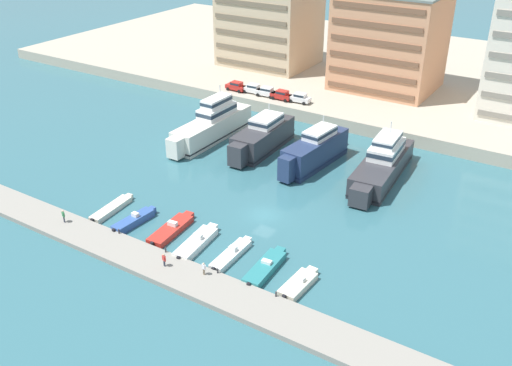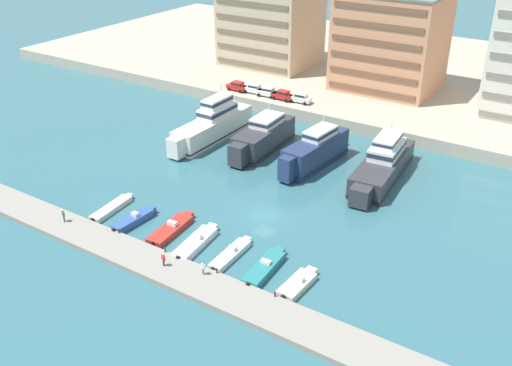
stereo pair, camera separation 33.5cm
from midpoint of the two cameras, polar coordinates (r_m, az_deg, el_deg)
name	(u,v)px [view 2 (the right image)]	position (r m, az deg, el deg)	size (l,w,h in m)	color
ground_plane	(264,215)	(73.67, 0.97, -3.24)	(400.00, 400.00, 0.00)	#336670
quay_promenade	(428,77)	(129.64, 16.86, 10.11)	(180.00, 70.00, 2.20)	#ADA38E
pier_dock	(185,277)	(62.72, -6.93, -9.36)	(120.00, 4.88, 0.62)	gray
yacht_ivory_far_left	(213,125)	(95.16, -4.23, 5.85)	(4.18, 20.06, 8.65)	silver
yacht_charcoal_left	(263,137)	(90.79, 0.78, 4.62)	(4.92, 16.31, 7.13)	#333338
yacht_navy_mid_left	(315,151)	(85.99, 6.01, 3.19)	(4.91, 16.06, 7.40)	navy
yacht_charcoal_center_left	(383,164)	(84.01, 12.67, 1.86)	(6.20, 20.47, 7.85)	#333338
motorboat_cream_far_left	(112,208)	(76.79, -14.10, -2.46)	(2.21, 7.80, 0.81)	beige
motorboat_blue_left	(134,220)	(73.27, -11.98, -3.64)	(1.93, 6.99, 1.45)	#33569E
motorboat_red_mid_left	(171,229)	(70.82, -8.34, -4.57)	(2.78, 8.30, 1.33)	red
motorboat_white_center_left	(196,242)	(67.91, -5.86, -5.92)	(2.80, 8.19, 1.44)	white
motorboat_white_center	(231,254)	(65.72, -2.38, -7.13)	(1.84, 7.59, 1.26)	white
motorboat_teal_center_right	(265,267)	(63.50, 1.02, -8.45)	(2.47, 7.96, 1.21)	teal
motorboat_cream_mid_right	(298,284)	(61.39, 4.37, -10.03)	(2.27, 6.27, 1.26)	beige
car_red_far_left	(237,86)	(111.96, -1.81, 9.69)	(4.16, 2.04, 1.80)	red
car_white_left	(254,88)	(110.45, -0.11, 9.45)	(4.17, 2.06, 1.80)	white
car_white_mid_left	(267,92)	(108.71, 1.24, 9.13)	(4.19, 2.12, 1.80)	white
car_red_center_left	(283,95)	(107.03, 2.77, 8.81)	(4.14, 2.00, 1.80)	red
car_white_center	(301,98)	(105.73, 4.57, 8.51)	(4.17, 2.07, 1.80)	white
apartment_block_far_left	(271,19)	(128.11, 1.59, 16.04)	(19.23, 15.98, 21.22)	#C6AD89
apartment_block_left	(391,40)	(114.76, 13.43, 13.73)	(18.95, 16.33, 20.47)	tan
pedestrian_near_edge	(203,267)	(61.90, -5.17, -8.41)	(0.59, 0.26, 1.54)	#7A6B56
pedestrian_mid_deck	(163,259)	(63.67, -9.10, -7.48)	(0.61, 0.33, 1.61)	#282D3D
pedestrian_far_side	(63,215)	(74.48, -18.59, -3.02)	(0.62, 0.38, 1.70)	#282D3D
bollard_west	(119,231)	(70.68, -13.45, -4.66)	(0.20, 0.20, 0.61)	#2D2D33
bollard_west_mid	(165,249)	(66.24, -8.94, -6.58)	(0.20, 0.20, 0.61)	#2D2D33
bollard_east_mid	(217,270)	(62.35, -3.78, -8.71)	(0.20, 0.20, 0.61)	#2D2D33
bollard_east	(275,294)	(59.12, 2.07, -11.02)	(0.20, 0.20, 0.61)	#2D2D33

